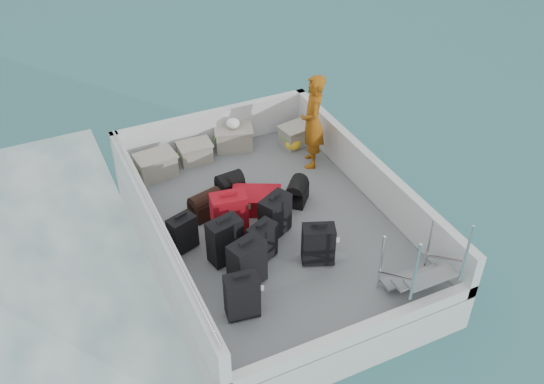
# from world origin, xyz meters

# --- Properties ---
(ground) EXTENTS (160.00, 160.00, 0.00)m
(ground) POSITION_xyz_m (0.00, 0.00, 0.00)
(ground) COLOR #1B595F
(ground) RESTS_ON ground
(ferry_hull) EXTENTS (3.60, 5.00, 0.60)m
(ferry_hull) POSITION_xyz_m (0.00, 0.00, 0.30)
(ferry_hull) COLOR silver
(ferry_hull) RESTS_ON ground
(deck) EXTENTS (3.30, 4.70, 0.02)m
(deck) POSITION_xyz_m (0.00, 0.00, 0.61)
(deck) COLOR slate
(deck) RESTS_ON ferry_hull
(deck_fittings) EXTENTS (3.60, 5.00, 0.90)m
(deck_fittings) POSITION_xyz_m (0.35, -0.32, 0.99)
(deck_fittings) COLOR silver
(deck_fittings) RESTS_ON deck
(suitcase_0) EXTENTS (0.46, 0.30, 0.66)m
(suitcase_0) POSITION_xyz_m (-1.11, -1.48, 0.95)
(suitcase_0) COLOR black
(suitcase_0) RESTS_ON deck
(suitcase_1) EXTENTS (0.51, 0.36, 0.69)m
(suitcase_1) POSITION_xyz_m (-0.92, -0.43, 0.97)
(suitcase_1) COLOR black
(suitcase_1) RESTS_ON deck
(suitcase_2) EXTENTS (0.44, 0.34, 0.56)m
(suitcase_2) POSITION_xyz_m (-1.38, 0.04, 0.90)
(suitcase_2) COLOR black
(suitcase_2) RESTS_ON deck
(suitcase_3) EXTENTS (0.54, 0.41, 0.73)m
(suitcase_3) POSITION_xyz_m (-0.83, -1.00, 0.98)
(suitcase_3) COLOR black
(suitcase_3) RESTS_ON deck
(suitcase_4) EXTENTS (0.47, 0.39, 0.60)m
(suitcase_4) POSITION_xyz_m (-0.45, -0.64, 0.92)
(suitcase_4) COLOR black
(suitcase_4) RESTS_ON deck
(suitcase_5) EXTENTS (0.55, 0.38, 0.70)m
(suitcase_5) POSITION_xyz_m (-0.66, 0.05, 0.97)
(suitcase_5) COLOR maroon
(suitcase_5) RESTS_ON deck
(suitcase_6) EXTENTS (0.51, 0.41, 0.62)m
(suitcase_6) POSITION_xyz_m (0.23, -1.02, 0.93)
(suitcase_6) COLOR black
(suitcase_6) RESTS_ON deck
(suitcase_7) EXTENTS (0.54, 0.45, 0.66)m
(suitcase_7) POSITION_xyz_m (-0.05, -0.23, 0.95)
(suitcase_7) COLOR black
(suitcase_7) RESTS_ON deck
(suitcase_8) EXTENTS (0.90, 0.78, 0.30)m
(suitcase_8) POSITION_xyz_m (-0.06, 0.43, 0.77)
(suitcase_8) COLOR maroon
(suitcase_8) RESTS_ON deck
(duffel_0) EXTENTS (0.54, 0.41, 0.32)m
(duffel_0) POSITION_xyz_m (-0.82, 0.62, 0.78)
(duffel_0) COLOR black
(duffel_0) RESTS_ON deck
(duffel_1) EXTENTS (0.43, 0.33, 0.32)m
(duffel_1) POSITION_xyz_m (-0.30, 0.93, 0.78)
(duffel_1) COLOR black
(duffel_1) RESTS_ON deck
(duffel_2) EXTENTS (0.50, 0.51, 0.32)m
(duffel_2) POSITION_xyz_m (0.58, 0.32, 0.78)
(duffel_2) COLOR black
(duffel_2) RESTS_ON deck
(crate_0) EXTENTS (0.65, 0.48, 0.37)m
(crate_0) POSITION_xyz_m (-1.20, 1.96, 0.81)
(crate_0) COLOR #9E978A
(crate_0) RESTS_ON deck
(crate_1) EXTENTS (0.55, 0.39, 0.32)m
(crate_1) POSITION_xyz_m (-0.48, 2.09, 0.78)
(crate_1) COLOR #9E978A
(crate_1) RESTS_ON deck
(crate_2) EXTENTS (0.73, 0.59, 0.38)m
(crate_2) POSITION_xyz_m (0.29, 2.20, 0.81)
(crate_2) COLOR #9E978A
(crate_2) RESTS_ON deck
(crate_3) EXTENTS (0.61, 0.48, 0.33)m
(crate_3) POSITION_xyz_m (1.36, 1.85, 0.79)
(crate_3) COLOR #9E978A
(crate_3) RESTS_ON deck
(yellow_bag) EXTENTS (0.28, 0.26, 0.22)m
(yellow_bag) POSITION_xyz_m (1.22, 1.70, 0.73)
(yellow_bag) COLOR yellow
(yellow_bag) RESTS_ON deck
(white_bag) EXTENTS (0.24, 0.24, 0.18)m
(white_bag) POSITION_xyz_m (0.29, 2.20, 1.09)
(white_bag) COLOR white
(white_bag) RESTS_ON crate_2
(passenger) EXTENTS (0.61, 0.72, 1.65)m
(passenger) POSITION_xyz_m (1.30, 1.17, 1.44)
(passenger) COLOR orange
(passenger) RESTS_ON deck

